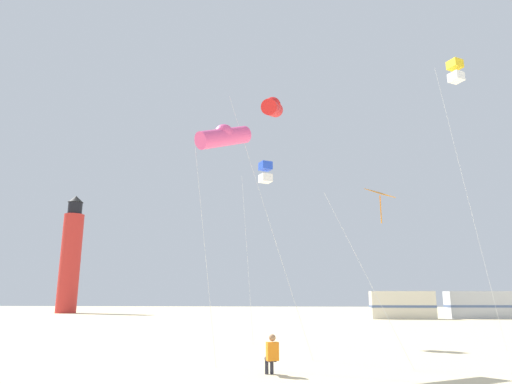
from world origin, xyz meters
name	(u,v)px	position (x,y,z in m)	size (l,w,h in m)	color
kite_flyer_standing	(272,353)	(1.96, 6.64, 0.61)	(0.46, 0.56, 1.16)	orange
kite_tube_scarlet	(272,108)	(1.82, 11.62, 10.58)	(3.24, 3.04, 11.28)	silver
kite_diamond_orange	(379,198)	(6.02, 10.15, 5.98)	(2.80, 2.80, 6.41)	silver
kite_tube_rainbow	(224,136)	(0.00, 9.26, 8.40)	(2.27, 2.34, 9.10)	silver
kite_box_gold	(456,72)	(11.03, 14.34, 13.40)	(1.56, 1.56, 14.01)	silver
kite_box_blue	(265,173)	(1.17, 16.48, 8.90)	(1.80, 1.94, 9.49)	silver
lighthouse_distant	(71,257)	(-29.44, 55.13, 7.84)	(2.80, 2.80, 16.80)	red
rv_van_cream	(402,305)	(13.74, 42.14, 1.39)	(6.51, 2.54, 2.80)	beige
rv_van_silver	(478,305)	(21.97, 43.63, 1.39)	(6.47, 2.44, 2.80)	#B7BABF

